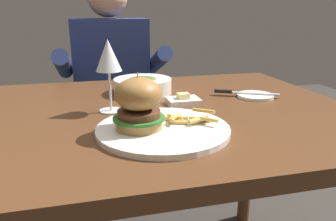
# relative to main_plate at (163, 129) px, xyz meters

# --- Properties ---
(dining_table) EXTENTS (1.13, 0.90, 0.74)m
(dining_table) POSITION_rel_main_plate_xyz_m (0.05, 0.19, -0.10)
(dining_table) COLOR #56331C
(dining_table) RESTS_ON ground
(main_plate) EXTENTS (0.32, 0.32, 0.01)m
(main_plate) POSITION_rel_main_plate_xyz_m (0.00, 0.00, 0.00)
(main_plate) COLOR white
(main_plate) RESTS_ON dining_table
(burger_sandwich) EXTENTS (0.12, 0.12, 0.13)m
(burger_sandwich) POSITION_rel_main_plate_xyz_m (-0.06, 0.01, 0.07)
(burger_sandwich) COLOR #B78447
(burger_sandwich) RESTS_ON main_plate
(fries_pile) EXTENTS (0.13, 0.10, 0.03)m
(fries_pile) POSITION_rel_main_plate_xyz_m (0.07, 0.01, 0.02)
(fries_pile) COLOR #E0B251
(fries_pile) RESTS_ON main_plate
(wine_glass) EXTENTS (0.07, 0.07, 0.20)m
(wine_glass) POSITION_rel_main_plate_xyz_m (-0.11, 0.20, 0.15)
(wine_glass) COLOR silver
(wine_glass) RESTS_ON dining_table
(bread_plate) EXTENTS (0.12, 0.12, 0.01)m
(bread_plate) POSITION_rel_main_plate_xyz_m (0.38, 0.24, -0.00)
(bread_plate) COLOR white
(bread_plate) RESTS_ON dining_table
(table_knife) EXTENTS (0.20, 0.11, 0.01)m
(table_knife) POSITION_rel_main_plate_xyz_m (0.33, 0.26, 0.01)
(table_knife) COLOR silver
(table_knife) RESTS_ON bread_plate
(butter_dish) EXTENTS (0.10, 0.08, 0.04)m
(butter_dish) POSITION_rel_main_plate_xyz_m (0.12, 0.22, 0.00)
(butter_dish) COLOR white
(butter_dish) RESTS_ON dining_table
(soup_bowl) EXTENTS (0.20, 0.20, 0.06)m
(soup_bowl) POSITION_rel_main_plate_xyz_m (0.02, 0.39, 0.02)
(soup_bowl) COLOR white
(soup_bowl) RESTS_ON dining_table
(diner_person) EXTENTS (0.51, 0.36, 1.18)m
(diner_person) POSITION_rel_main_plate_xyz_m (-0.05, 0.92, -0.18)
(diner_person) COLOR #282833
(diner_person) RESTS_ON ground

